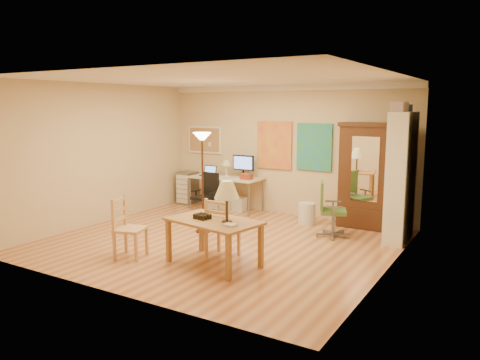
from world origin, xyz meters
The scene contains 16 objects.
floor centered at (0.00, 0.00, 0.00)m, with size 5.50×5.50×0.00m, color #9C5A37.
crown_molding centered at (0.00, 2.46, 2.64)m, with size 5.50×0.08×0.12m, color white.
corkboard centered at (-2.05, 2.47, 1.50)m, with size 0.90×0.04×0.62m, color tan.
art_panel_left centered at (-0.25, 2.47, 1.45)m, with size 0.80×0.04×1.00m, color gold.
art_panel_right centered at (0.65, 2.47, 1.45)m, with size 0.75×0.04×0.95m, color teal.
dining_table centered at (0.62, -0.99, 0.79)m, with size 1.44×1.02×1.24m.
ladder_chair_back centered at (0.45, -0.65, 0.43)m, with size 0.43×0.41×0.91m.
ladder_chair_left centered at (-0.75, -1.38, 0.43)m, with size 0.52×0.53×0.92m.
torchiere_lamp centered at (-0.62, 0.37, 1.45)m, with size 0.33×0.33×1.81m.
computer_desk centered at (-1.22, 2.16, 0.45)m, with size 1.61×0.70×1.22m.
office_chair_black centered at (-1.19, 1.26, 0.25)m, with size 0.57×0.57×0.93m.
office_chair_green centered at (1.47, 1.29, 0.26)m, with size 0.60×0.60×0.98m.
drawer_cart centered at (-2.43, 2.29, 0.37)m, with size 0.37×0.45×0.75m.
armoire centered at (1.82, 2.24, 0.86)m, with size 1.07×0.51×1.97m.
bookshelf centered at (2.55, 1.60, 1.08)m, with size 0.33×0.87×2.18m.
wastebin centered at (0.76, 1.89, 0.21)m, with size 0.33×0.33×0.41m, color silver.
Camera 1 is at (4.21, -6.37, 2.27)m, focal length 35.00 mm.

